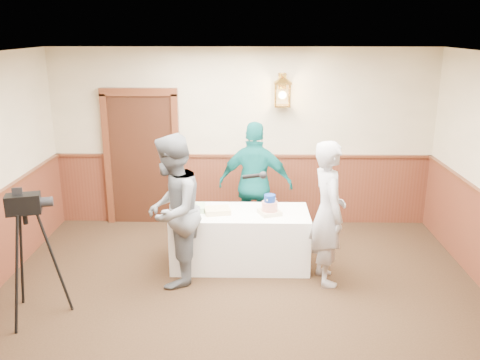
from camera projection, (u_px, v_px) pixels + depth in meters
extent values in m
plane|color=black|center=(238.00, 349.00, 5.07)|extent=(7.00, 7.00, 0.00)
cube|color=#B8AB8A|center=(243.00, 138.00, 8.01)|extent=(6.00, 0.02, 2.80)
cube|color=white|center=(237.00, 62.00, 4.26)|extent=(6.00, 7.00, 0.02)
cube|color=#5C2B1A|center=(243.00, 190.00, 8.24)|extent=(5.98, 0.04, 1.10)
cube|color=#562917|center=(243.00, 156.00, 8.06)|extent=(5.98, 0.07, 0.04)
cube|color=#33180E|center=(142.00, 160.00, 8.09)|extent=(1.00, 0.06, 2.10)
cube|color=white|center=(240.00, 238.00, 6.78)|extent=(1.80, 0.80, 0.75)
cube|color=beige|center=(269.00, 212.00, 6.59)|extent=(0.33, 0.33, 0.05)
cylinder|color=red|center=(270.00, 206.00, 6.56)|extent=(0.20, 0.20, 0.12)
cylinder|color=navy|center=(270.00, 198.00, 6.53)|extent=(0.14, 0.14, 0.09)
cube|color=#DEBD85|center=(217.00, 211.00, 6.62)|extent=(0.37, 0.31, 0.07)
cube|color=#8FC78C|center=(193.00, 208.00, 6.71)|extent=(0.32, 0.26, 0.07)
imported|color=slate|center=(172.00, 211.00, 6.15)|extent=(0.84, 1.01, 1.88)
cylinder|color=black|center=(252.00, 176.00, 5.73)|extent=(0.23, 0.12, 0.09)
sphere|color=black|center=(263.00, 175.00, 5.68)|extent=(0.08, 0.08, 0.08)
imported|color=#A4A3A9|center=(328.00, 213.00, 6.19)|extent=(0.53, 0.72, 1.81)
imported|color=#0C5A59|center=(255.00, 185.00, 7.29)|extent=(1.12, 0.60, 1.82)
cube|color=black|center=(23.00, 204.00, 5.29)|extent=(0.39, 0.28, 0.21)
cylinder|color=black|center=(46.00, 202.00, 5.35)|extent=(0.16, 0.14, 0.10)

